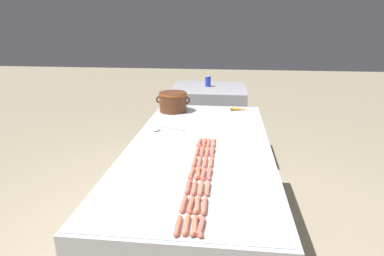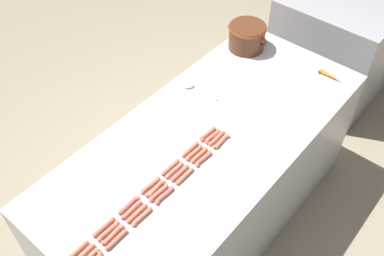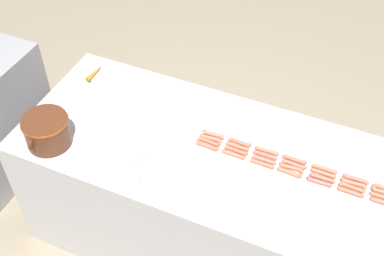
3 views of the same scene
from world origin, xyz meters
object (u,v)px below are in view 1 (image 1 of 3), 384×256
Objects in this scene: hot_dog_4 at (195,162)px; hot_dog_15 at (197,205)px; hot_dog_19 at (207,152)px; carrot at (240,109)px; hot_dog_9 at (194,188)px; hot_dog_23 at (208,188)px; hot_dog_18 at (205,162)px; hot_dog_13 at (204,143)px; hot_dog_8 at (191,205)px; hot_dog_27 at (214,143)px; back_cabinet at (208,125)px; hot_dog_12 at (202,152)px; hot_dog_11 at (199,162)px; hot_dog_14 at (195,226)px; hot_dog_6 at (200,143)px; hot_dog_25 at (211,162)px; hot_dog_16 at (201,188)px; hot_dog_7 at (186,225)px; hot_dog_22 at (204,206)px; hot_dog_20 at (208,143)px; soda_can at (208,81)px; hot_dog_21 at (201,227)px; hot_dog_10 at (198,173)px; hot_dog_26 at (212,152)px; hot_dog_3 at (192,173)px; hot_dog_5 at (197,151)px; hot_dog_17 at (203,174)px; serving_spoon at (162,129)px; hot_dog_2 at (189,187)px; hot_dog_1 at (183,204)px; hot_dog_24 at (209,174)px; bean_pot at (173,101)px; hot_dog_0 at (179,226)px.

hot_dog_15 is at bearing -82.96° from hot_dog_4.
hot_dog_19 is 0.75× the size of carrot.
hot_dog_23 is at bearing 4.67° from hot_dog_9.
hot_dog_18 is at bearing -100.78° from carrot.
hot_dog_8 is at bearing -90.13° from hot_dog_13.
hot_dog_27 is at bearing 73.92° from hot_dog_4.
back_cabinet is 2.02m from hot_dog_12.
hot_dog_11 is at bearing -101.68° from hot_dog_19.
hot_dog_8 and hot_dog_14 have the same top height.
hot_dog_14 is at bearing -89.81° from hot_dog_19.
hot_dog_6 is 0.79m from hot_dog_8.
hot_dog_25 is at bearing 2.82° from hot_dog_4.
hot_dog_16 is 0.63m from hot_dog_27.
hot_dog_7 is 1.00× the size of hot_dog_8.
hot_dog_7 is 0.16m from hot_dog_22.
hot_dog_20 is 0.32m from hot_dog_25.
soda_can reaches higher than hot_dog_14.
hot_dog_7 is at bearing -112.58° from hot_dog_22.
hot_dog_11 is 1.00× the size of hot_dog_21.
hot_dog_8 is at bearing -90.54° from hot_dog_10.
hot_dog_8 is 1.00× the size of hot_dog_9.
hot_dog_18 is 1.00× the size of hot_dog_26.
hot_dog_5 is (-0.00, 0.31, 0.00)m from hot_dog_3.
hot_dog_19 is 1.00× the size of hot_dog_22.
hot_dog_8 is at bearing 90.47° from hot_dog_7.
hot_dog_11 is at bearing 102.21° from hot_dog_17.
hot_dog_27 is 0.48m from serving_spoon.
hot_dog_2 and hot_dog_6 have the same top height.
hot_dog_14 is at bearing -86.64° from hot_dog_11.
hot_dog_9 is (0.03, 0.15, 0.00)m from hot_dog_1.
hot_dog_27 is (0.06, 0.94, 0.00)m from hot_dog_7.
hot_dog_1 is at bearing 177.54° from hot_dog_8.
hot_dog_25 is (0.09, 0.31, 0.00)m from hot_dog_2.
hot_dog_16 is at bearing -98.51° from carrot.
carrot is 1.03m from soda_can.
hot_dog_12 and hot_dog_27 have the same top height.
hot_dog_5 is 1.00× the size of hot_dog_13.
hot_dog_24 is at bearing -90.24° from hot_dog_25.
hot_dog_26 is (0.09, 0.16, 0.00)m from hot_dog_4.
bean_pot reaches higher than hot_dog_3.
hot_dog_14 is 0.95m from hot_dog_20.
hot_dog_3 is (-0.00, 0.48, 0.00)m from hot_dog_0.
hot_dog_6 is 1.00× the size of hot_dog_18.
hot_dog_8 reaches higher than serving_spoon.
hot_dog_10 is at bearing -83.34° from hot_dog_5.
hot_dog_2 is 0.48m from hot_dog_26.
bean_pot is at bearing 102.98° from hot_dog_21.
back_cabinet is 6.91× the size of hot_dog_10.
hot_dog_20 is (-0.00, 0.48, 0.00)m from hot_dog_17.
hot_dog_25 is at bearing -66.99° from hot_dog_12.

